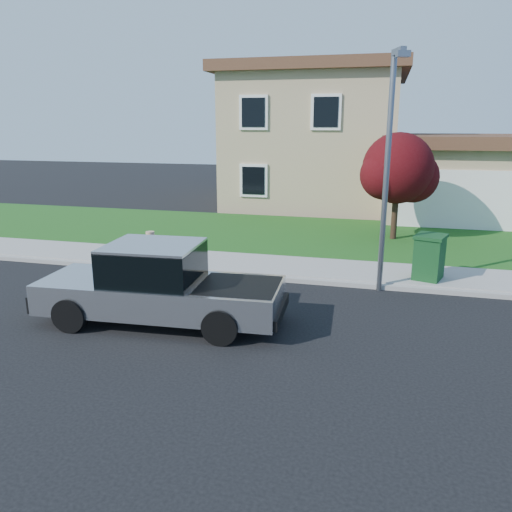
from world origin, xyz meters
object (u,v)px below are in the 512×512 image
Objects in this scene: pickup_truck at (160,286)px; street_lamp at (388,161)px; woman at (152,267)px; ornamental_tree at (399,172)px; trash_bin at (429,257)px.

pickup_truck is 0.93× the size of street_lamp.
woman is at bearing -178.52° from street_lamp.
trash_bin is at bearing -80.82° from ornamental_tree.
woman is 6.20m from street_lamp.
ornamental_tree reaches higher than trash_bin.
woman is 7.15m from trash_bin.
street_lamp reaches higher than ornamental_tree.
trash_bin is at bearing 32.90° from pickup_truck.
woman is at bearing -126.73° from ornamental_tree.
street_lamp reaches higher than pickup_truck.
pickup_truck is at bearing 110.97° from woman.
pickup_truck reaches higher than trash_bin.
pickup_truck is 4.49× the size of trash_bin.
street_lamp is at bearing -124.20° from trash_bin.
woman is 9.81m from ornamental_tree.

